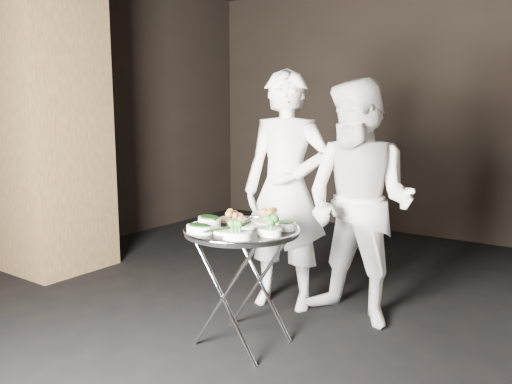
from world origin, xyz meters
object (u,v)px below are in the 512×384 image
Objects in this scene: serving_tray at (242,230)px; waiter_right at (359,204)px; waiter_left at (286,190)px; tray_stand at (242,281)px.

serving_tray is 0.87m from waiter_right.
waiter_left reaches higher than serving_tray.
waiter_right is (0.44, 0.74, 0.10)m from serving_tray.
tray_stand is at bearing 90.00° from serving_tray.
tray_stand is at bearing -94.43° from waiter_left.
tray_stand is 1.01× the size of serving_tray.
waiter_left is at bearing 99.84° from serving_tray.
waiter_right is (0.56, 0.03, -0.04)m from waiter_left.
waiter_left is at bearing -169.97° from waiter_right.
waiter_right is (0.44, 0.74, 0.43)m from tray_stand.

